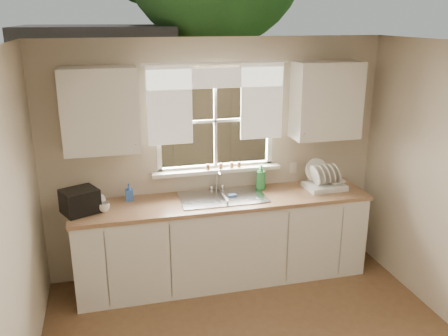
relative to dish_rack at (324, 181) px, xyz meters
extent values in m
cube|color=beige|center=(-1.13, 0.29, -0.42)|extent=(3.60, 0.02, 1.15)
cube|color=beige|center=(-1.13, 0.29, 1.33)|extent=(3.60, 0.02, 0.35)
cube|color=beige|center=(-2.33, 0.29, 0.66)|extent=(1.20, 0.02, 1.00)
cube|color=beige|center=(0.07, 0.29, 0.66)|extent=(1.20, 0.02, 1.00)
cube|color=silver|center=(-1.13, -1.71, 1.51)|extent=(3.60, 4.00, 0.02)
cube|color=white|center=(-1.13, 0.31, 0.16)|extent=(1.30, 0.06, 0.05)
cube|color=white|center=(-1.13, 0.31, 1.16)|extent=(1.30, 0.06, 0.05)
cube|color=white|center=(-1.73, 0.31, 0.66)|extent=(0.05, 0.06, 1.05)
cube|color=white|center=(-0.53, 0.31, 0.66)|extent=(0.05, 0.06, 1.05)
cube|color=white|center=(-1.13, 0.31, 0.66)|extent=(0.03, 0.04, 1.00)
cube|color=white|center=(-1.13, 0.31, 0.66)|extent=(1.20, 0.04, 0.03)
cube|color=white|center=(-1.13, 0.25, 0.14)|extent=(1.38, 0.14, 0.04)
cylinder|color=white|center=(-1.13, 0.23, 1.26)|extent=(1.50, 0.02, 0.02)
cube|color=white|center=(-1.61, 0.24, 0.86)|extent=(0.45, 0.02, 0.80)
cube|color=white|center=(-0.65, 0.24, 0.86)|extent=(0.45, 0.02, 0.80)
cube|color=white|center=(-1.13, 0.24, 1.11)|extent=(1.40, 0.02, 0.20)
cube|color=silver|center=(-1.13, -0.03, -0.56)|extent=(3.00, 0.62, 0.87)
cube|color=#986E4C|center=(-1.13, -0.03, -0.10)|extent=(3.04, 0.65, 0.04)
cube|color=silver|center=(-2.28, 0.11, 0.86)|extent=(0.70, 0.33, 0.80)
cube|color=silver|center=(0.02, 0.11, 0.86)|extent=(0.70, 0.33, 0.80)
cube|color=beige|center=(-0.25, 0.27, 0.09)|extent=(0.08, 0.01, 0.12)
cylinder|color=brown|center=(-1.09, 0.23, 0.19)|extent=(0.04, 0.04, 0.06)
cylinder|color=brown|center=(-0.89, 0.23, 0.19)|extent=(0.04, 0.04, 0.06)
cylinder|color=brown|center=(-0.97, 0.23, 0.19)|extent=(0.04, 0.04, 0.06)
cylinder|color=brown|center=(-1.23, 0.23, 0.19)|extent=(0.04, 0.04, 0.06)
cube|color=#335421|center=(-1.13, 5.29, -1.01)|extent=(20.00, 10.00, 0.02)
cube|color=#7F6446|center=(-1.13, 3.29, -0.09)|extent=(8.00, 0.10, 1.80)
cube|color=maroon|center=(-2.33, 6.79, 0.11)|extent=(3.00, 3.00, 2.20)
cube|color=black|center=(-2.33, 6.79, 1.36)|extent=(3.20, 3.20, 0.30)
cylinder|color=#423021|center=(0.27, 6.29, 0.61)|extent=(0.36, 0.36, 3.20)
cube|color=#B7B7BC|center=(-1.13, 0.00, -0.16)|extent=(0.84, 0.46, 0.18)
cube|color=#B7B7BC|center=(-1.13, 0.00, -0.08)|extent=(0.88, 0.50, 0.01)
cube|color=#B7B7BC|center=(-1.13, 0.00, -0.10)|extent=(0.02, 0.41, 0.14)
cylinder|color=silver|center=(-1.13, 0.25, 0.03)|extent=(0.03, 0.03, 0.22)
cylinder|color=silver|center=(-1.13, 0.17, 0.14)|extent=(0.02, 0.18, 0.02)
sphere|color=silver|center=(-1.19, 0.25, -0.05)|extent=(0.05, 0.05, 0.05)
sphere|color=silver|center=(-1.07, 0.25, -0.05)|extent=(0.05, 0.05, 0.05)
cube|color=silver|center=(0.00, -0.01, -0.05)|extent=(0.43, 0.33, 0.05)
cylinder|color=white|center=(-0.05, 0.11, 0.09)|extent=(0.26, 0.09, 0.25)
cylinder|color=white|center=(-0.12, -0.01, 0.08)|extent=(0.08, 0.22, 0.22)
cylinder|color=white|center=(-0.06, -0.01, 0.08)|extent=(0.08, 0.22, 0.22)
cylinder|color=white|center=(0.00, -0.01, 0.08)|extent=(0.08, 0.22, 0.22)
cylinder|color=white|center=(0.06, -0.01, 0.08)|extent=(0.08, 0.22, 0.22)
cylinder|color=white|center=(0.12, 0.00, 0.08)|extent=(0.08, 0.22, 0.22)
imported|color=white|center=(0.12, -0.05, 0.00)|extent=(0.20, 0.20, 0.05)
imported|color=#2D8941|center=(-0.67, 0.14, 0.06)|extent=(0.12, 0.12, 0.28)
imported|color=blue|center=(-2.06, 0.16, 0.00)|extent=(0.08, 0.08, 0.17)
imported|color=beige|center=(-2.37, 0.07, 0.01)|extent=(0.16, 0.16, 0.19)
cylinder|color=silver|center=(-2.53, -0.05, -0.08)|extent=(0.20, 0.20, 0.01)
imported|color=white|center=(-2.32, -0.08, -0.04)|extent=(0.12, 0.12, 0.09)
cube|color=black|center=(-2.53, -0.04, 0.03)|extent=(0.40, 0.38, 0.23)
camera|label=1|loc=(-2.23, -4.41, 1.70)|focal=38.00mm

